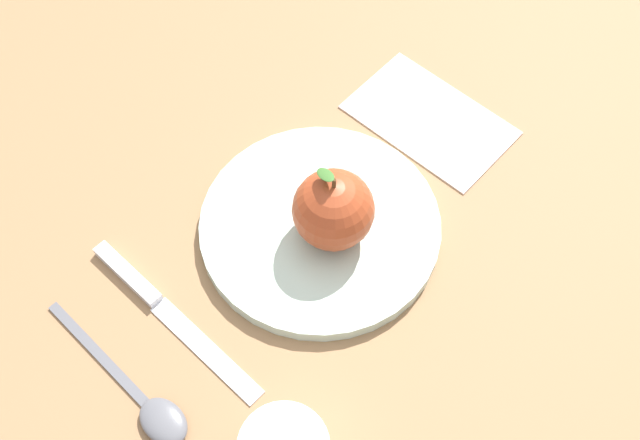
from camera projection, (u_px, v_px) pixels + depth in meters
ground_plane at (299, 241)px, 0.79m from camera, size 2.40×2.40×0.00m
dinner_plate at (320, 226)px, 0.79m from camera, size 0.23×0.23×0.01m
apple at (333, 210)px, 0.75m from camera, size 0.08×0.08×0.09m
knife at (160, 305)px, 0.75m from camera, size 0.21×0.02×0.01m
spoon at (147, 405)px, 0.70m from camera, size 0.18×0.04×0.01m
linen_napkin at (432, 121)px, 0.86m from camera, size 0.17×0.10×0.00m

